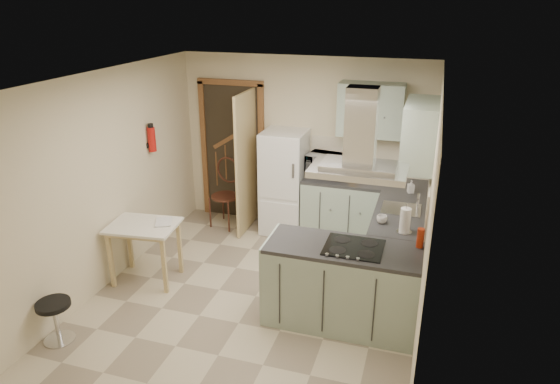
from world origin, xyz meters
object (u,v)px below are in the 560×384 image
(bentwood_chair, at_px, (225,196))
(drop_leaf_table, at_px, (146,252))
(peninsula, at_px, (342,285))
(extractor_hood, at_px, (359,170))
(fridge, at_px, (284,182))
(stool, at_px, (56,321))
(microwave, at_px, (328,165))

(bentwood_chair, bearing_deg, drop_leaf_table, -88.01)
(peninsula, height_order, extractor_hood, extractor_hood)
(fridge, relative_size, stool, 3.35)
(bentwood_chair, height_order, stool, bentwood_chair)
(extractor_hood, relative_size, bentwood_chair, 0.96)
(peninsula, bearing_deg, fridge, 121.74)
(bentwood_chair, relative_size, microwave, 1.70)
(fridge, bearing_deg, extractor_hood, -56.21)
(fridge, xyz_separation_m, bentwood_chair, (-0.88, -0.11, -0.28))
(fridge, relative_size, bentwood_chair, 1.60)
(peninsula, xyz_separation_m, bentwood_chair, (-2.11, 1.87, 0.02))
(extractor_hood, xyz_separation_m, bentwood_chair, (-2.21, 1.87, -1.25))
(bentwood_chair, relative_size, stool, 2.10)
(fridge, distance_m, bentwood_chair, 0.93)
(extractor_hood, relative_size, stool, 2.01)
(peninsula, bearing_deg, stool, -156.63)
(microwave, bearing_deg, peninsula, -63.48)
(fridge, distance_m, peninsula, 2.35)
(bentwood_chair, xyz_separation_m, microwave, (1.49, 0.17, 0.58))
(stool, height_order, microwave, microwave)
(fridge, relative_size, drop_leaf_table, 1.90)
(stool, bearing_deg, fridge, 65.42)
(peninsula, bearing_deg, microwave, 106.74)
(drop_leaf_table, relative_size, stool, 1.76)
(microwave, bearing_deg, bentwood_chair, -163.59)
(drop_leaf_table, bearing_deg, bentwood_chair, 73.76)
(fridge, height_order, bentwood_chair, fridge)
(peninsula, distance_m, stool, 2.90)
(fridge, xyz_separation_m, stool, (-1.43, -3.13, -0.53))
(drop_leaf_table, distance_m, stool, 1.33)
(stool, xyz_separation_m, microwave, (2.04, 3.19, 0.83))
(stool, relative_size, microwave, 0.81)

